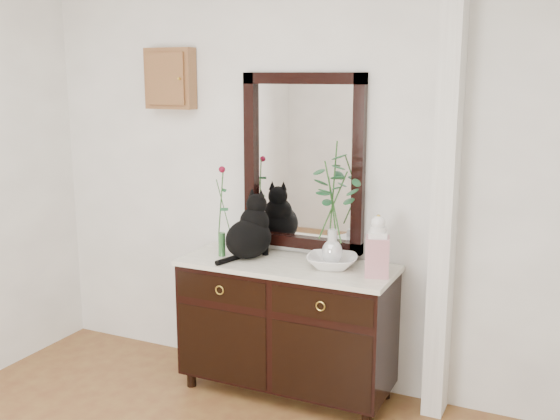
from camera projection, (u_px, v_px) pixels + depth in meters
The scene contains 10 objects.
wall_back at pixel (289, 175), 4.15m from camera, with size 3.60×0.04×2.70m, color white.
pilaster at pixel (446, 189), 3.66m from camera, with size 0.12×0.20×2.70m, color white.
sideboard at pixel (287, 321), 4.07m from camera, with size 1.33×0.52×0.82m.
wall_mirror at pixel (303, 162), 4.08m from camera, with size 0.80×0.06×1.10m.
key_cabinet at pixel (170, 79), 4.34m from camera, with size 0.35×0.10×0.40m, color brown.
cat at pixel (249, 226), 4.07m from camera, with size 0.28×0.35×0.41m, color black, non-canonical shape.
lotus_bowl at pixel (332, 262), 3.89m from camera, with size 0.30×0.30×0.07m, color white.
vase_branches at pixel (333, 203), 3.82m from camera, with size 0.36×0.36×0.75m, color silver, non-canonical shape.
bud_vase_rose at pixel (221, 211), 4.09m from camera, with size 0.07×0.07×0.59m, color #306331, non-canonical shape.
ginger_jar at pixel (378, 245), 3.70m from camera, with size 0.13×0.13×0.36m, color silver, non-canonical shape.
Camera 1 is at (1.69, -1.77, 1.98)m, focal length 42.00 mm.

